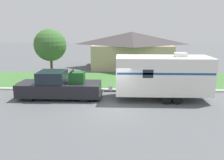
{
  "coord_description": "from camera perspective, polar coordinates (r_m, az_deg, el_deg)",
  "views": [
    {
      "loc": [
        0.51,
        -13.62,
        5.15
      ],
      "look_at": [
        -0.03,
        1.73,
        1.4
      ],
      "focal_mm": 35.0,
      "sensor_mm": 36.0,
      "label": 1
    }
  ],
  "objects": [
    {
      "name": "house_across_street",
      "position": [
        28.47,
        5.07,
        8.02
      ],
      "size": [
        10.48,
        6.96,
        4.55
      ],
      "color": "tan",
      "rests_on": "ground_plane"
    },
    {
      "name": "pickup_truck",
      "position": [
        16.54,
        -13.61,
        -1.6
      ],
      "size": [
        6.11,
        2.08,
        2.09
      ],
      "color": "black",
      "rests_on": "ground_plane"
    },
    {
      "name": "tree_in_yard",
      "position": [
        21.48,
        -15.84,
        8.74
      ],
      "size": [
        3.0,
        3.0,
        4.99
      ],
      "color": "brown",
      "rests_on": "ground_plane"
    },
    {
      "name": "lawn_strip",
      "position": [
        21.64,
        0.61,
        -0.01
      ],
      "size": [
        80.0,
        7.0,
        0.03
      ],
      "color": "#3D6B33",
      "rests_on": "ground_plane"
    },
    {
      "name": "ground_plane",
      "position": [
        14.57,
        -0.12,
        -6.98
      ],
      "size": [
        120.0,
        120.0,
        0.0
      ],
      "primitive_type": "plane",
      "color": "#515456"
    },
    {
      "name": "mailbox",
      "position": [
        20.07,
        21.88,
        0.76
      ],
      "size": [
        0.48,
        0.2,
        1.29
      ],
      "color": "brown",
      "rests_on": "ground_plane"
    },
    {
      "name": "curb_strip",
      "position": [
        18.11,
        0.32,
        -2.58
      ],
      "size": [
        80.0,
        0.3,
        0.14
      ],
      "color": "beige",
      "rests_on": "ground_plane"
    },
    {
      "name": "travel_trailer",
      "position": [
        16.01,
        13.06,
        1.29
      ],
      "size": [
        7.54,
        2.46,
        3.4
      ],
      "color": "black",
      "rests_on": "ground_plane"
    }
  ]
}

